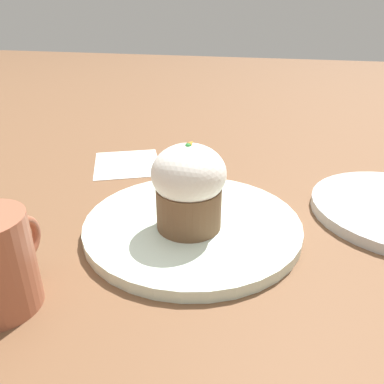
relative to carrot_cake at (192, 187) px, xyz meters
name	(u,v)px	position (x,y,z in m)	size (l,w,h in m)	color
ground_plane	(193,229)	(0.02, 0.00, -0.07)	(4.00, 4.00, 0.00)	brown
dessert_plate	(193,225)	(0.02, 0.00, -0.06)	(0.27, 0.27, 0.01)	silver
carrot_cake	(192,187)	(0.00, 0.00, 0.00)	(0.09, 0.09, 0.11)	brown
spoon	(185,206)	(0.04, 0.02, -0.05)	(0.12, 0.04, 0.01)	silver
paper_napkin	(127,163)	(0.20, 0.18, -0.07)	(0.17, 0.16, 0.00)	white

